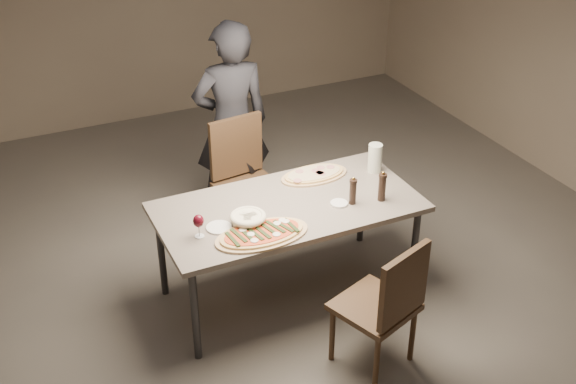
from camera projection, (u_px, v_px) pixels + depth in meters
name	position (u px, v px, depth m)	size (l,w,h in m)	color
room	(288.00, 118.00, 4.60)	(7.00, 7.00, 7.00)	#58524B
dining_table	(288.00, 212.00, 4.96)	(1.80, 0.90, 0.75)	slate
zucchini_pizza	(262.00, 234.00, 4.59)	(0.62, 0.35, 0.05)	tan
ham_pizza	(314.00, 174.00, 5.26)	(0.51, 0.28, 0.04)	tan
bread_basket	(248.00, 219.00, 4.68)	(0.24, 0.24, 0.09)	beige
oil_dish	(339.00, 203.00, 4.93)	(0.12, 0.12, 0.01)	white
pepper_mill_left	(382.00, 187.00, 4.93)	(0.06, 0.06, 0.22)	black
pepper_mill_right	(353.00, 191.00, 4.89)	(0.05, 0.05, 0.21)	black
carafe	(375.00, 158.00, 5.29)	(0.10, 0.10, 0.22)	silver
wine_glass	(199.00, 222.00, 4.53)	(0.07, 0.07, 0.16)	silver
side_plate	(219.00, 227.00, 4.67)	(0.17, 0.17, 0.01)	white
chair_near	(387.00, 301.00, 4.38)	(0.57, 0.57, 0.94)	#422D1C
chair_far	(244.00, 174.00, 5.70)	(0.53, 0.53, 1.00)	#422D1C
diner	(232.00, 124.00, 5.79)	(0.63, 0.41, 1.72)	black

